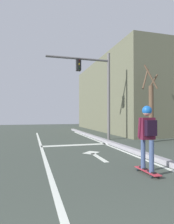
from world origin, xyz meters
name	(u,v)px	position (x,y,z in m)	size (l,w,h in m)	color
lane_line_center	(46,164)	(-0.07, 6.00, 0.00)	(0.12, 20.00, 0.01)	silver
lane_line_curbside	(140,158)	(2.91, 6.00, 0.00)	(0.12, 20.00, 0.01)	silver
stop_bar	(76,145)	(1.49, 9.20, 0.00)	(3.13, 0.40, 0.01)	silver
lane_arrow_stem	(99,157)	(1.65, 6.40, 0.00)	(0.16, 1.40, 0.01)	silver
lane_arrow_head	(91,153)	(1.65, 7.25, 0.00)	(0.56, 0.44, 0.01)	silver
curb_strip	(146,155)	(3.16, 6.00, 0.07)	(0.24, 24.00, 0.14)	#949298
skateboard	(147,171)	(2.15, 4.38, 0.07)	(0.21, 0.86, 0.08)	#BD313F
skater	(148,130)	(2.15, 4.36, 1.03)	(0.43, 0.59, 1.53)	#3D4F77
traffic_signal_mast	(96,82)	(2.99, 10.70, 3.25)	(3.61, 0.34, 4.92)	#615E5F
roadside_tree	(151,109)	(5.50, 9.21, 1.70)	(0.95, 0.99, 3.98)	brown
building_block	(142,97)	(9.60, 16.79, 3.11)	(9.09, 13.15, 6.22)	#62644C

